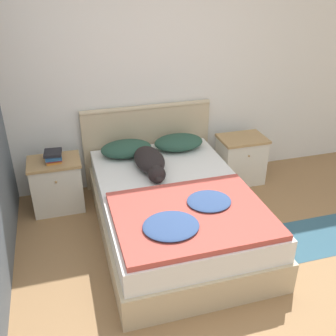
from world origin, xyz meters
TOP-DOWN VIEW (x-y plane):
  - ground_plane at (0.00, 0.00)m, footprint 16.00×16.00m
  - wall_back at (0.00, 2.13)m, footprint 9.00×0.06m
  - bed at (0.05, 1.02)m, footprint 1.36×2.03m
  - headboard at (0.05, 2.06)m, footprint 1.44×0.06m
  - nightstand_left at (-0.99, 1.76)m, footprint 0.52×0.39m
  - nightstand_right at (1.08, 1.76)m, footprint 0.52×0.39m
  - pillow_left at (-0.24, 1.80)m, footprint 0.54×0.36m
  - pillow_right at (0.33, 1.80)m, footprint 0.54×0.36m
  - quilt at (0.04, 0.53)m, footprint 1.24×0.98m
  - dog at (-0.08, 1.42)m, footprint 0.29×0.76m
  - book_stack at (-0.98, 1.77)m, footprint 0.18×0.22m
  - rug at (1.48, 0.56)m, footprint 1.28×0.56m

SIDE VIEW (x-z plane):
  - ground_plane at x=0.00m, z-range 0.00..0.00m
  - rug at x=1.48m, z-range 0.00..0.00m
  - bed at x=0.05m, z-range 0.00..0.49m
  - nightstand_left at x=-0.99m, z-range 0.00..0.55m
  - nightstand_right at x=1.08m, z-range 0.00..0.55m
  - headboard at x=0.05m, z-range 0.02..0.96m
  - quilt at x=0.04m, z-range 0.48..0.57m
  - pillow_left at x=-0.24m, z-range 0.50..0.65m
  - pillow_right at x=0.33m, z-range 0.50..0.65m
  - dog at x=-0.08m, z-range 0.49..0.67m
  - book_stack at x=-0.98m, z-range 0.55..0.66m
  - wall_back at x=0.00m, z-range 0.00..2.55m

